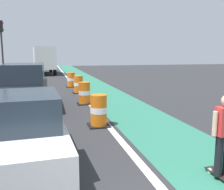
{
  "coord_description": "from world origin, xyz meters",
  "views": [
    {
      "loc": [
        -1.04,
        -2.24,
        2.46
      ],
      "look_at": [
        1.0,
        5.72,
        1.1
      ],
      "focal_mm": 40.18,
      "sensor_mm": 36.0,
      "label": 1
    }
  ],
  "objects": [
    {
      "name": "parked_sedan_nearest",
      "position": [
        -1.69,
        3.0,
        0.83
      ],
      "size": [
        2.07,
        4.18,
        1.7
      ],
      "color": "silver",
      "rests_on": "ground"
    },
    {
      "name": "delivery_truck_down_block",
      "position": [
        -1.46,
        29.49,
        1.85
      ],
      "size": [
        2.86,
        7.75,
        3.23
      ],
      "color": "silver",
      "rests_on": "ground"
    },
    {
      "name": "traffic_barrel_front",
      "position": [
        0.59,
        5.95,
        0.53
      ],
      "size": [
        0.73,
        0.73,
        1.09
      ],
      "color": "orange",
      "rests_on": "ground"
    },
    {
      "name": "lane_divider_stripe",
      "position": [
        0.9,
        12.0,
        0.01
      ],
      "size": [
        0.2,
        80.0,
        0.01
      ],
      "primitive_type": "cube",
      "color": "silver",
      "rests_on": "ground"
    },
    {
      "name": "traffic_barrel_mid",
      "position": [
        0.66,
        9.87,
        0.53
      ],
      "size": [
        0.73,
        0.73,
        1.09
      ],
      "color": "orange",
      "rests_on": "ground"
    },
    {
      "name": "bike_lane_strip",
      "position": [
        2.4,
        12.0,
        0.0
      ],
      "size": [
        2.5,
        80.0,
        0.01
      ],
      "primitive_type": "cube",
      "color": "#2D755B",
      "rests_on": "ground"
    },
    {
      "name": "traffic_barrel_back",
      "position": [
        0.8,
        13.47,
        0.53
      ],
      "size": [
        0.73,
        0.73,
        1.09
      ],
      "color": "orange",
      "rests_on": "ground"
    },
    {
      "name": "traffic_barrel_far",
      "position": [
        0.61,
        16.45,
        0.53
      ],
      "size": [
        0.73,
        0.73,
        1.09
      ],
      "color": "orange",
      "rests_on": "ground"
    },
    {
      "name": "parked_suv_second",
      "position": [
        -2.03,
        9.02,
        1.04
      ],
      "size": [
        1.94,
        4.61,
        2.04
      ],
      "color": "black",
      "rests_on": "ground"
    },
    {
      "name": "traffic_light_corner",
      "position": [
        -4.59,
        20.22,
        3.5
      ],
      "size": [
        0.41,
        0.32,
        5.1
      ],
      "color": "#2D2D2D",
      "rests_on": "ground"
    }
  ]
}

